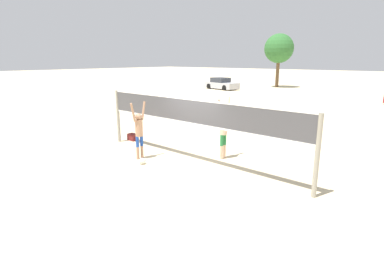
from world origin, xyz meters
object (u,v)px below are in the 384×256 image
parked_car_near (221,84)px  player_blocker (223,127)px  volleyball (142,161)px  tree_left_cluster (279,49)px  player_spiker (139,129)px  gear_bag (133,137)px  volleyball_net (192,117)px

parked_car_near → player_blocker: bearing=-44.3°
player_blocker → volleyball: 3.20m
parked_car_near → tree_left_cluster: bearing=70.6°
player_spiker → player_blocker: player_blocker is taller
player_blocker → gear_bag: bearing=-83.1°
player_blocker → gear_bag: player_blocker is taller
player_blocker → parked_car_near: size_ratio=0.49×
volleyball → parked_car_near: 27.84m
volleyball_net → volleyball: volleyball_net is taller
player_blocker → tree_left_cluster: tree_left_cluster is taller
tree_left_cluster → parked_car_near: bearing=-119.9°
player_blocker → tree_left_cluster: 31.33m
gear_bag → parked_car_near: bearing=115.6°
player_spiker → parked_car_near: player_spiker is taller
gear_bag → volleyball: bearing=-32.8°
volleyball_net → gear_bag: size_ratio=19.77×
volleyball_net → parked_car_near: volleyball_net is taller
player_blocker → tree_left_cluster: bearing=-158.6°
volleyball_net → tree_left_cluster: (-10.76, 30.05, 3.32)m
player_blocker → tree_left_cluster: (-11.36, 28.95, 3.75)m
volleyball_net → tree_left_cluster: tree_left_cluster is taller
volleyball → gear_bag: size_ratio=0.51×
player_blocker → volleyball: size_ratio=10.10×
player_blocker → volleyball: player_blocker is taller
volleyball_net → player_spiker: (-1.76, -0.95, -0.53)m
player_spiker → volleyball_net: bearing=-61.7°
volleyball_net → player_blocker: 1.32m
player_spiker → gear_bag: (-2.29, 1.48, -0.98)m
player_spiker → tree_left_cluster: (-9.00, 31.00, 3.84)m
volleyball → tree_left_cluster: bearing=106.9°
player_spiker → player_blocker: bearing=-49.1°
gear_bag → parked_car_near: (-10.77, 22.46, 0.48)m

